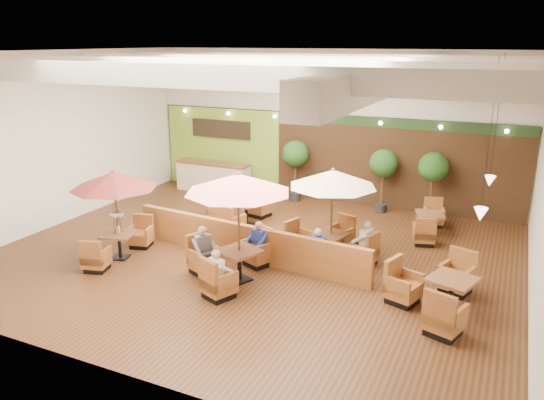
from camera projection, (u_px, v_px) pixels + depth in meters
The scene contains 17 objects.
room at pixel (281, 120), 14.83m from camera, with size 14.04×14.00×5.52m.
service_counter at pixel (213, 177), 20.96m from camera, with size 3.00×0.75×1.18m.
booth_divider at pixel (246, 242), 14.42m from camera, with size 7.27×0.18×1.01m, color brown.
table_0 at pixel (115, 192), 14.13m from camera, with size 2.32×2.57×2.51m.
table_1 at pixel (236, 203), 12.77m from camera, with size 2.77×2.94×2.81m.
table_2 at pixel (332, 198), 14.12m from camera, with size 2.65×2.65×2.57m.
table_3 at pixel (239, 211), 17.25m from camera, with size 1.92×2.78×1.57m.
table_4 at pixel (436, 293), 11.77m from camera, with size 2.05×2.93×1.04m.
table_5 at pixel (429, 224), 16.32m from camera, with size 1.00×2.54×0.90m.
topiary_0 at pixel (295, 156), 19.43m from camera, with size 0.98×0.98×2.28m.
topiary_1 at pixel (383, 166), 18.12m from camera, with size 0.96×0.96×2.24m.
topiary_2 at pixel (433, 170), 17.45m from camera, with size 0.98×0.98×2.27m.
diner_0 at pixel (218, 268), 12.21m from camera, with size 0.42×0.38×0.76m.
diner_1 at pixel (258, 239), 14.00m from camera, with size 0.41×0.37×0.76m.
diner_2 at pixel (204, 246), 13.51m from camera, with size 0.45×0.46×0.80m.
diner_3 at pixel (319, 245), 13.60m from camera, with size 0.42×0.40×0.75m.
diner_4 at pixel (365, 238), 14.03m from camera, with size 0.37×0.42×0.79m.
Camera 1 is at (6.27, -12.35, 5.78)m, focal length 35.00 mm.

